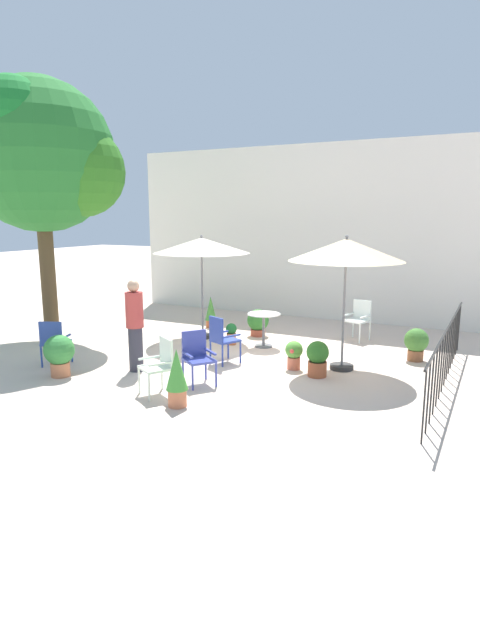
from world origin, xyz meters
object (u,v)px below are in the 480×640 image
Objects in this scene: cafe_table_0 at (264,324)px; patio_chair_0 at (54,340)px; patio_chair_2 at (222,337)px; shade_tree at (43,155)px; potted_plant_6 at (211,311)px; potted_plant_5 at (177,376)px; potted_plant_2 at (258,322)px; potted_plant_4 at (416,343)px; patio_umbrella_1 at (346,251)px; patio_chair_3 at (197,354)px; patio_chair_4 at (359,317)px; patio_umbrella_0 at (202,246)px; patio_chair_1 at (160,362)px; potted_plant_1 at (59,353)px; potted_plant_7 at (318,358)px; potted_plant_0 at (294,353)px; potted_plant_3 at (231,333)px; standing_person at (135,324)px.

cafe_table_0 is 0.83× the size of patio_chair_0.
shade_tree is at bearing 178.47° from patio_chair_2.
patio_chair_0 reaches higher than potted_plant_6.
potted_plant_2 is at bearing 100.55° from potted_plant_5.
potted_plant_4 is at bearing 56.58° from potted_plant_5.
potted_plant_4 is at bearing 47.21° from patio_umbrella_1.
patio_umbrella_1 is 5.65m from patio_chair_0.
patio_chair_3 is at bearing -16.16° from shade_tree.
patio_chair_0 is 0.97× the size of patio_chair_4.
patio_umbrella_0 is at bearing 175.44° from cafe_table_0.
patio_umbrella_1 reaches higher than potted_plant_2.
patio_chair_0 is at bearing -173.70° from patio_chair_3.
cafe_table_0 is 3.54m from patio_chair_1.
patio_chair_1 is 2.14m from potted_plant_1.
patio_chair_3 is 0.99× the size of patio_chair_4.
patio_chair_3 reaches higher than potted_plant_6.
patio_chair_3 is 1.40× the size of potted_plant_7.
patio_chair_1 is at bearing -110.09° from patio_chair_4.
potted_plant_6 is at bearing 114.94° from potted_plant_5.
potted_plant_6 is (-0.40, 1.07, -1.70)m from patio_umbrella_0.
potted_plant_6 is at bearing 117.18° from patio_chair_3.
potted_plant_6 reaches higher than potted_plant_2.
patio_umbrella_0 is (3.07, 1.56, -1.97)m from shade_tree.
potted_plant_7 is at bearing -22.57° from potted_plant_0.
patio_chair_1 is 1.02× the size of patio_chair_3.
cafe_table_0 is 0.98× the size of potted_plant_1.
potted_plant_0 is 4.21m from potted_plant_1.
potted_plant_4 is at bearing 29.95° from patio_chair_2.
potted_plant_1 reaches higher than potted_plant_3.
patio_chair_0 is 0.52× the size of standing_person.
shade_tree is at bearing 159.49° from standing_person.
patio_chair_3 is at bearing -62.82° from potted_plant_6.
patio_chair_2 is 2.37m from potted_plant_5.
cafe_table_0 is 2.80m from patio_chair_3.
patio_chair_4 is 1.14× the size of potted_plant_6.
potted_plant_1 is 1.16× the size of potted_plant_4.
cafe_table_0 is 3.88m from potted_plant_5.
patio_chair_2 is 3.80m from potted_plant_4.
potted_plant_5 is (1.95, -3.99, -1.65)m from patio_umbrella_0.
patio_chair_4 is (3.28, 1.45, -1.59)m from patio_umbrella_0.
potted_plant_4 is at bearing 45.61° from patio_chair_3.
potted_plant_2 is at bearing 145.32° from patio_umbrella_1.
patio_chair_0 is 4.66m from potted_plant_2.
patio_chair_4 reaches higher than potted_plant_0.
patio_chair_2 is 1.94× the size of potted_plant_3.
cafe_table_0 is 3.02m from standing_person.
potted_plant_6 is (-1.82, 4.73, -0.11)m from patio_chair_1.
patio_chair_1 is 1.02× the size of potted_plant_5.
potted_plant_1 is 4.56m from potted_plant_7.
patio_chair_4 is 1.41× the size of potted_plant_7.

